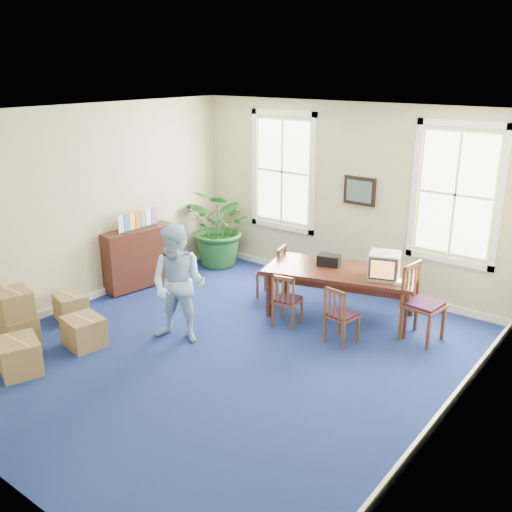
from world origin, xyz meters
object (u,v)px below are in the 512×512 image
Objects in this scene: conference_table at (340,293)px; cardboard_boxes at (31,317)px; man at (178,285)px; crt_tv at (384,266)px; chair_near_left at (288,299)px; credenza at (140,259)px; potted_plant at (221,228)px.

conference_table is 4.56m from cardboard_boxes.
man is 1.15× the size of cardboard_boxes.
crt_tv is at bearing -11.62° from conference_table.
cardboard_boxes is at bearing 37.59° from chair_near_left.
potted_plant reaches higher than credenza.
crt_tv reaches higher than conference_table.
chair_near_left is 0.54× the size of potted_plant.
credenza reaches higher than chair_near_left.
man is at bearing -18.94° from credenza.
chair_near_left is (-0.46, -0.77, 0.03)m from conference_table.
crt_tv is (0.67, 0.05, 0.58)m from conference_table.
cardboard_boxes reaches higher than chair_near_left.
chair_near_left is 3.67m from cardboard_boxes.
cardboard_boxes is (-2.93, -3.49, 0.04)m from conference_table.
credenza is 2.49m from cardboard_boxes.
credenza is at bearing -178.85° from conference_table.
cardboard_boxes is at bearing -156.86° from man.
crt_tv reaches higher than chair_near_left.
chair_near_left is at bearing -29.36° from potted_plant.
crt_tv is 3.74m from potted_plant.
potted_plant reaches higher than conference_table.
conference_table is at bearing 165.43° from crt_tv.
chair_near_left reaches higher than conference_table.
crt_tv is 0.30× the size of potted_plant.
chair_near_left is 0.64× the size of credenza.
crt_tv is at bearing 27.76° from man.
credenza is at bearing -103.71° from potted_plant.
cardboard_boxes is at bearing -69.78° from credenza.
chair_near_left is at bearing -162.94° from crt_tv.
chair_near_left is at bearing 47.78° from cardboard_boxes.
cardboard_boxes is (-3.60, -3.55, -0.55)m from crt_tv.
chair_near_left is at bearing -136.99° from conference_table.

